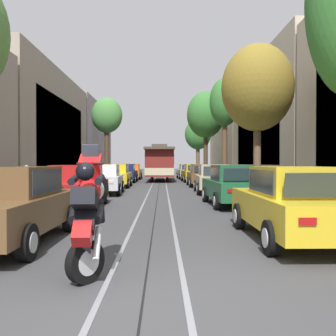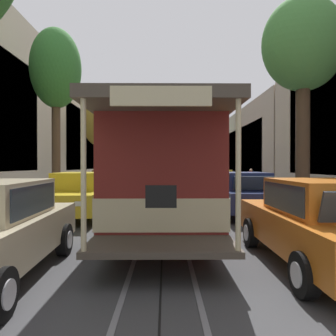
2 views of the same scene
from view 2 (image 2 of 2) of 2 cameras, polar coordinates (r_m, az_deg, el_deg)
The scene contains 24 objects.
ground_plane at distance 16.41m, azimuth -0.75°, elevation -5.91°, with size 160.00×160.00×0.00m, color #424244.
trolley_track_rails at distance 12.87m, azimuth -0.81°, elevation -7.68°, with size 1.14×63.73×0.01m.
parked_car_brown_near_left at distance 35.43m, azimuth 4.08°, elevation -1.16°, with size 2.04×4.38×1.58m.
parked_car_red_second_left at distance 29.47m, azimuth 5.16°, elevation -1.50°, with size 2.00×4.36×1.58m.
parked_car_white_mid_left at distance 23.46m, azimuth 6.43°, elevation -2.02°, with size 2.14×4.42×1.58m.
parked_car_yellow_fourth_left at distance 17.97m, azimuth 8.69°, elevation -2.80°, with size 2.04×4.38×1.58m.
parked_car_navy_fifth_left at distance 11.72m, azimuth 13.84°, elevation -4.59°, with size 2.04×4.38×1.58m.
parked_car_orange_sixth_left at distance 6.28m, azimuth 26.38°, elevation -9.08°, with size 2.01×4.36×1.58m.
parked_car_yellow_near_right at distance 35.25m, azimuth -5.60°, elevation -1.17°, with size 2.00×4.36×1.58m.
parked_car_green_second_right at distance 28.95m, azimuth -6.60°, elevation -1.54°, with size 2.10×4.41×1.58m.
parked_car_beige_mid_right at distance 23.17m, azimuth -8.23°, elevation -2.05°, with size 2.10×4.40×1.58m.
parked_car_brown_fourth_right at distance 17.35m, azimuth -10.86°, elevation -2.92°, with size 2.01×4.36×1.58m.
parked_car_yellow_fifth_right at distance 11.36m, azimuth -16.20°, elevation -4.76°, with size 2.11×4.41×1.58m.
street_tree_kerb_left_near at distance 36.08m, azimuth 6.99°, elevation 4.50°, with size 3.78×4.01×6.12m.
street_tree_kerb_left_second at distance 11.98m, azimuth 23.73°, elevation 19.51°, with size 2.74×2.20×7.51m.
street_tree_kerb_right_near at distance 34.70m, azimuth -8.65°, elevation 6.45°, with size 2.24×2.04×7.80m.
street_tree_kerb_right_second at distance 25.74m, azimuth -11.79°, elevation 8.31°, with size 3.50×3.65×7.49m.
street_tree_kerb_right_mid at distance 16.10m, azimuth -20.05°, elevation 16.50°, with size 2.33×2.44×8.30m.
cable_car_trolley at distance 9.15m, azimuth -0.93°, elevation -0.60°, with size 2.57×9.14×3.28m.
motorcycle_with_rider at distance 37.54m, azimuth 0.67°, elevation -0.73°, with size 0.52×1.78×1.94m.
pedestrian_on_left_pavement at distance 24.92m, azimuth 15.12°, elevation -1.71°, with size 0.55×0.25×1.56m.
pedestrian_on_right_pavement at distance 32.89m, azimuth 10.67°, elevation -1.12°, with size 0.55×0.31×1.60m.
fire_hydrant at distance 33.76m, azimuth -8.18°, elevation -1.88°, with size 0.40×0.22×0.84m.
street_sign_post at distance 36.82m, azimuth -7.56°, elevation 0.10°, with size 0.36×0.07×2.51m.
Camera 2 is at (-0.07, 38.60, 1.84)m, focal length 32.91 mm.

